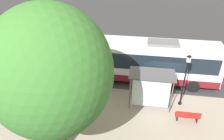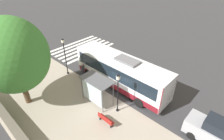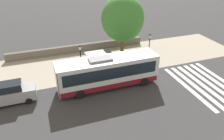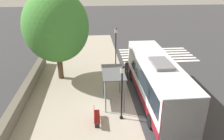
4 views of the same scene
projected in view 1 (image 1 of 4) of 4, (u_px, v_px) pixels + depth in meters
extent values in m
plane|color=#353538|center=(163.00, 93.00, 17.10)|extent=(120.00, 120.00, 0.00)
cube|color=#9E9384|center=(167.00, 137.00, 13.26)|extent=(9.00, 44.00, 0.02)
cube|color=silver|center=(69.00, 56.00, 22.56)|extent=(9.00, 0.50, 0.01)
cube|color=silver|center=(61.00, 56.00, 22.68)|extent=(9.00, 0.50, 0.01)
cube|color=silver|center=(52.00, 55.00, 22.80)|extent=(9.00, 0.50, 0.01)
cube|color=silver|center=(43.00, 54.00, 22.93)|extent=(9.00, 0.50, 0.01)
cube|color=silver|center=(35.00, 54.00, 23.05)|extent=(9.00, 0.50, 0.01)
cube|color=silver|center=(26.00, 53.00, 23.17)|extent=(9.00, 0.50, 0.01)
cube|color=silver|center=(151.00, 60.00, 17.79)|extent=(2.54, 10.86, 2.92)
cube|color=black|center=(151.00, 56.00, 17.60)|extent=(2.58, 10.00, 1.28)
cube|color=maroon|center=(150.00, 72.00, 18.38)|extent=(2.58, 10.65, 0.58)
cube|color=maroon|center=(220.00, 65.00, 17.09)|extent=(2.58, 0.06, 2.80)
cube|color=black|center=(86.00, 43.00, 17.89)|extent=(1.91, 0.08, 0.41)
cube|color=slate|center=(163.00, 43.00, 16.88)|extent=(1.27, 2.39, 0.22)
cylinder|color=black|center=(103.00, 79.00, 17.98)|extent=(0.30, 1.00, 1.00)
cylinder|color=black|center=(108.00, 65.00, 20.01)|extent=(0.30, 1.00, 1.00)
cylinder|color=black|center=(193.00, 86.00, 17.05)|extent=(0.30, 1.00, 1.00)
cylinder|color=black|center=(188.00, 71.00, 19.08)|extent=(0.30, 1.00, 1.00)
cylinder|color=#515459|center=(170.00, 86.00, 15.67)|extent=(0.08, 0.08, 2.55)
cylinder|color=#515459|center=(131.00, 83.00, 16.03)|extent=(0.08, 0.08, 2.55)
cylinder|color=#515459|center=(172.00, 98.00, 14.52)|extent=(0.08, 0.08, 2.55)
cylinder|color=#515459|center=(130.00, 94.00, 14.88)|extent=(0.08, 0.08, 2.55)
cube|color=#515459|center=(152.00, 74.00, 14.60)|extent=(1.66, 3.08, 0.08)
cube|color=silver|center=(151.00, 94.00, 14.65)|extent=(0.03, 2.50, 2.04)
cylinder|color=#2D3347|center=(96.00, 82.00, 17.65)|extent=(0.12, 0.12, 0.86)
cylinder|color=#2D3347|center=(97.00, 81.00, 17.79)|extent=(0.12, 0.12, 0.86)
cube|color=#333338|center=(96.00, 73.00, 17.32)|extent=(0.34, 0.22, 0.69)
sphere|color=tan|center=(96.00, 68.00, 17.09)|extent=(0.24, 0.24, 0.24)
cube|color=maroon|center=(187.00, 116.00, 14.22)|extent=(0.40, 1.58, 0.06)
cube|color=maroon|center=(188.00, 115.00, 13.96)|extent=(0.04, 1.58, 0.40)
cube|color=black|center=(197.00, 119.00, 14.25)|extent=(0.32, 0.06, 0.45)
cube|color=black|center=(177.00, 117.00, 14.42)|extent=(0.32, 0.06, 0.45)
cylinder|color=black|center=(71.00, 89.00, 17.42)|extent=(0.24, 0.24, 0.16)
cylinder|color=black|center=(68.00, 68.00, 16.44)|extent=(0.10, 0.10, 4.03)
cube|color=silver|center=(65.00, 41.00, 15.33)|extent=(0.24, 0.24, 0.35)
pyramid|color=black|center=(65.00, 38.00, 15.20)|extent=(0.28, 0.28, 0.14)
cylinder|color=black|center=(180.00, 103.00, 15.89)|extent=(0.24, 0.24, 0.16)
cylinder|color=black|center=(184.00, 84.00, 15.03)|extent=(0.10, 0.10, 3.53)
cube|color=silver|center=(189.00, 59.00, 14.05)|extent=(0.24, 0.24, 0.35)
pyramid|color=black|center=(189.00, 56.00, 13.92)|extent=(0.28, 0.28, 0.14)
cylinder|color=brown|center=(60.00, 125.00, 11.74)|extent=(0.51, 0.51, 3.45)
ellipsoid|color=#3D7F33|center=(51.00, 72.00, 10.05)|extent=(5.84, 5.84, 6.42)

